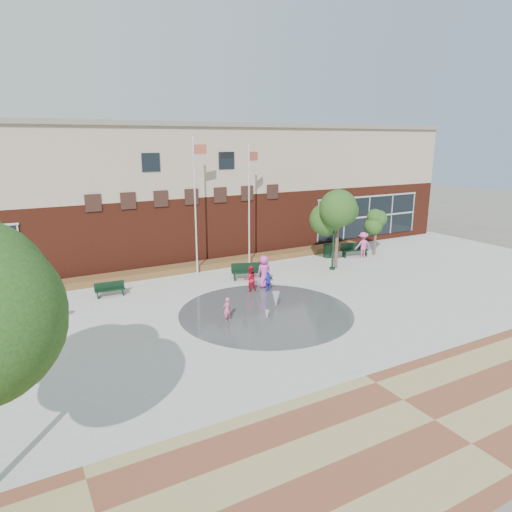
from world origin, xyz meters
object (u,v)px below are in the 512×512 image
flagpole_right (250,201)px  bench_left (110,292)px  trash_can (328,251)px  child_splash (227,310)px  flagpole_left (196,200)px

flagpole_right → bench_left: (-9.15, -1.35, -4.12)m
flagpole_right → trash_can: bearing=-26.7°
trash_can → child_splash: child_splash is taller
trash_can → child_splash: size_ratio=0.85×
bench_left → trash_can: bearing=7.3°
flagpole_right → trash_can: (6.05, -0.34, -3.87)m
child_splash → trash_can: bearing=-164.4°
flagpole_right → child_splash: size_ratio=6.72×
flagpole_right → bench_left: bearing=165.0°
flagpole_left → flagpole_right: size_ratio=1.06×
flagpole_left → flagpole_right: flagpole_left is taller
bench_left → trash_can: size_ratio=1.58×
bench_left → child_splash: size_ratio=1.35×
flagpole_right → trash_can: size_ratio=7.87×
flagpole_right → child_splash: 9.84m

